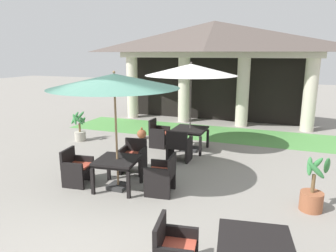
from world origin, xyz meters
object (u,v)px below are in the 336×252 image
patio_umbrella_mid_right (191,70)px  patio_chair_mid_right_south (179,146)px  patio_table_near_foreground (255,248)px  patio_chair_mid_right_west (159,135)px  patio_chair_mid_left_east (162,175)px  patio_chair_near_foreground_west (174,252)px  patio_chair_mid_left_north (133,157)px  potted_palm_right_edge (313,194)px  patio_table_mid_left (117,163)px  patio_table_mid_right (190,131)px  potted_palm_left_edge (80,130)px  terracotta_urn (142,134)px  patio_chair_mid_left_west (77,168)px  patio_umbrella_mid_left (114,82)px

patio_umbrella_mid_right → patio_chair_mid_right_south: 2.34m
patio_table_near_foreground → patio_chair_mid_right_west: size_ratio=1.17×
patio_chair_mid_left_east → patio_chair_near_foreground_west: bearing=-161.5°
patio_chair_mid_left_north → potted_palm_right_edge: (4.17, -0.58, -0.07)m
patio_table_mid_left → patio_umbrella_mid_right: (0.68, 3.36, 1.89)m
patio_chair_near_foreground_west → patio_table_mid_right: bearing=-174.3°
patio_chair_near_foreground_west → potted_palm_left_edge: size_ratio=0.83×
patio_table_mid_right → terracotta_urn: size_ratio=2.43×
patio_table_near_foreground → patio_chair_mid_left_west: (-4.22, 2.02, -0.23)m
patio_chair_mid_right_south → patio_chair_mid_left_east: bearing=-81.0°
patio_chair_near_foreground_west → patio_chair_mid_left_east: bearing=-163.7°
patio_table_mid_left → potted_palm_left_edge: potted_palm_left_edge is taller
patio_table_near_foreground → patio_chair_mid_left_east: size_ratio=1.20×
patio_chair_near_foreground_west → potted_palm_left_edge: bearing=-143.6°
patio_table_mid_right → potted_palm_right_edge: potted_palm_right_edge is taller
patio_table_near_foreground → potted_palm_left_edge: (-6.45, 5.18, -0.23)m
patio_table_near_foreground → patio_chair_mid_left_north: bearing=136.4°
patio_chair_mid_left_east → patio_table_near_foreground: bearing=-143.1°
patio_chair_mid_left_west → patio_chair_mid_left_north: size_ratio=1.00×
patio_table_near_foreground → patio_chair_mid_right_south: patio_chair_mid_right_south is taller
patio_table_mid_right → potted_palm_left_edge: size_ratio=0.96×
patio_chair_mid_left_east → patio_table_mid_right: patio_chair_mid_left_east is taller
patio_chair_mid_left_west → patio_table_near_foreground: bearing=57.5°
patio_chair_mid_left_east → patio_chair_mid_left_north: patio_chair_mid_left_east is taller
patio_chair_mid_left_north → potted_palm_left_edge: (-3.13, 2.01, -0.02)m
patio_chair_mid_left_north → potted_palm_left_edge: potted_palm_left_edge is taller
patio_chair_near_foreground_west → potted_palm_left_edge: (-5.43, 5.34, -0.01)m
patio_chair_mid_left_east → patio_table_mid_right: 3.26m
patio_chair_near_foreground_west → patio_chair_mid_right_south: 4.83m
patio_chair_mid_right_south → patio_table_mid_right: bearing=90.0°
patio_table_near_foreground → patio_umbrella_mid_left: (-3.20, 2.15, 1.80)m
patio_chair_mid_left_north → patio_table_mid_right: size_ratio=0.85×
patio_umbrella_mid_right → terracotta_urn: patio_umbrella_mid_right is taller
patio_chair_mid_left_west → terracotta_urn: patio_chair_mid_left_west is taller
patio_chair_mid_left_east → terracotta_urn: 4.61m
patio_table_near_foreground → potted_palm_left_edge: 8.27m
patio_chair_mid_left_north → potted_palm_left_edge: size_ratio=0.81×
patio_table_mid_left → patio_umbrella_mid_right: patio_umbrella_mid_right is taller
patio_chair_mid_left_east → potted_palm_right_edge: bearing=-90.9°
patio_table_mid_right → patio_chair_mid_right_south: (0.00, -1.07, -0.20)m
patio_table_near_foreground → terracotta_urn: 7.72m
patio_chair_near_foreground_west → terracotta_urn: 7.29m
patio_chair_mid_right_south → potted_palm_left_edge: size_ratio=0.87×
patio_chair_mid_left_west → patio_table_mid_left: bearing=90.0°
patio_umbrella_mid_left → terracotta_urn: patio_umbrella_mid_left is taller
patio_chair_mid_left_west → patio_umbrella_mid_left: bearing=90.0°
patio_chair_near_foreground_west → patio_chair_mid_left_west: (-3.20, 2.18, -0.01)m
patio_chair_mid_left_north → patio_table_mid_right: patio_chair_mid_left_north is taller
patio_chair_near_foreground_west → patio_chair_mid_right_south: size_ratio=0.96×
patio_chair_mid_right_west → potted_palm_right_edge: (4.44, -2.92, -0.07)m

